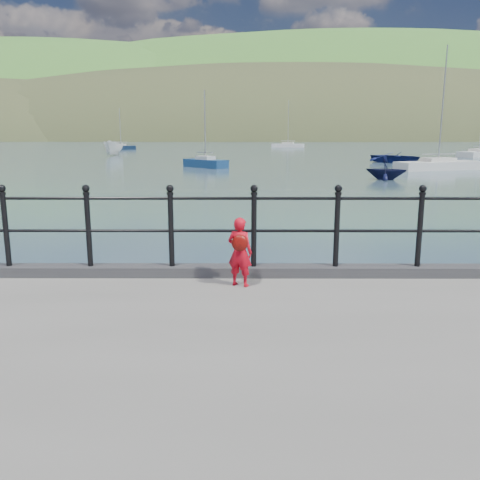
{
  "coord_description": "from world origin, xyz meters",
  "views": [
    {
      "loc": [
        0.43,
        -7.36,
        3.08
      ],
      "look_at": [
        0.4,
        -0.2,
        1.55
      ],
      "focal_mm": 38.0,
      "sensor_mm": 36.0,
      "label": 1
    }
  ],
  "objects_px": {
    "child": "(240,251)",
    "sailboat_left": "(121,148)",
    "sailboat_port": "(205,164)",
    "railing": "(212,221)",
    "sailboat_deep": "(288,146)",
    "sailboat_near": "(438,166)",
    "launch_navy": "(386,169)",
    "launch_blue": "(396,157)",
    "launch_white": "(114,148)",
    "sailboat_far": "(479,154)"
  },
  "relations": [
    {
      "from": "railing",
      "to": "sailboat_left",
      "type": "relative_size",
      "value": 2.49
    },
    {
      "from": "railing",
      "to": "launch_navy",
      "type": "relative_size",
      "value": 7.12
    },
    {
      "from": "railing",
      "to": "sailboat_port",
      "type": "bearing_deg",
      "value": 94.22
    },
    {
      "from": "railing",
      "to": "child",
      "type": "xyz_separation_m",
      "value": [
        0.4,
        -0.5,
        -0.34
      ]
    },
    {
      "from": "launch_white",
      "to": "sailboat_left",
      "type": "height_order",
      "value": "sailboat_left"
    },
    {
      "from": "launch_white",
      "to": "launch_navy",
      "type": "xyz_separation_m",
      "value": [
        26.22,
        -34.17,
        -0.32
      ]
    },
    {
      "from": "sailboat_left",
      "to": "sailboat_deep",
      "type": "distance_m",
      "value": 32.95
    },
    {
      "from": "sailboat_left",
      "to": "sailboat_far",
      "type": "xyz_separation_m",
      "value": [
        50.97,
        -25.03,
        0.0
      ]
    },
    {
      "from": "launch_blue",
      "to": "launch_white",
      "type": "distance_m",
      "value": 35.97
    },
    {
      "from": "launch_navy",
      "to": "sailboat_port",
      "type": "height_order",
      "value": "sailboat_port"
    },
    {
      "from": "sailboat_port",
      "to": "sailboat_deep",
      "type": "distance_m",
      "value": 59.22
    },
    {
      "from": "sailboat_port",
      "to": "sailboat_left",
      "type": "distance_m",
      "value": 48.37
    },
    {
      "from": "launch_blue",
      "to": "sailboat_far",
      "type": "distance_m",
      "value": 19.22
    },
    {
      "from": "sailboat_near",
      "to": "sailboat_far",
      "type": "distance_m",
      "value": 26.68
    },
    {
      "from": "child",
      "to": "sailboat_left",
      "type": "bearing_deg",
      "value": -52.74
    },
    {
      "from": "launch_white",
      "to": "launch_navy",
      "type": "relative_size",
      "value": 2.02
    },
    {
      "from": "launch_navy",
      "to": "sailboat_far",
      "type": "height_order",
      "value": "sailboat_far"
    },
    {
      "from": "sailboat_far",
      "to": "sailboat_deep",
      "type": "distance_m",
      "value": 43.28
    },
    {
      "from": "launch_navy",
      "to": "sailboat_port",
      "type": "bearing_deg",
      "value": 71.7
    },
    {
      "from": "child",
      "to": "sailboat_left",
      "type": "height_order",
      "value": "sailboat_left"
    },
    {
      "from": "launch_white",
      "to": "sailboat_deep",
      "type": "distance_m",
      "value": 43.87
    },
    {
      "from": "railing",
      "to": "launch_navy",
      "type": "bearing_deg",
      "value": 69.38
    },
    {
      "from": "sailboat_port",
      "to": "child",
      "type": "bearing_deg",
      "value": -40.19
    },
    {
      "from": "launch_navy",
      "to": "sailboat_far",
      "type": "xyz_separation_m",
      "value": [
        20.44,
        31.51,
        -0.33
      ]
    },
    {
      "from": "child",
      "to": "sailboat_near",
      "type": "height_order",
      "value": "sailboat_near"
    },
    {
      "from": "sailboat_far",
      "to": "sailboat_near",
      "type": "bearing_deg",
      "value": -163.67
    },
    {
      "from": "railing",
      "to": "sailboat_left",
      "type": "distance_m",
      "value": 85.23
    },
    {
      "from": "railing",
      "to": "sailboat_deep",
      "type": "distance_m",
      "value": 96.15
    },
    {
      "from": "sailboat_near",
      "to": "sailboat_far",
      "type": "relative_size",
      "value": 0.88
    },
    {
      "from": "railing",
      "to": "sailboat_near",
      "type": "relative_size",
      "value": 1.82
    },
    {
      "from": "launch_white",
      "to": "sailboat_far",
      "type": "height_order",
      "value": "sailboat_far"
    },
    {
      "from": "sailboat_near",
      "to": "railing",
      "type": "bearing_deg",
      "value": -135.37
    },
    {
      "from": "railing",
      "to": "launch_blue",
      "type": "relative_size",
      "value": 3.35
    },
    {
      "from": "launch_blue",
      "to": "sailboat_near",
      "type": "distance_m",
      "value": 9.96
    },
    {
      "from": "child",
      "to": "launch_white",
      "type": "bearing_deg",
      "value": -51.54
    },
    {
      "from": "launch_blue",
      "to": "launch_navy",
      "type": "height_order",
      "value": "launch_navy"
    },
    {
      "from": "launch_white",
      "to": "sailboat_near",
      "type": "bearing_deg",
      "value": -36.31
    },
    {
      "from": "sailboat_deep",
      "to": "sailboat_near",
      "type": "bearing_deg",
      "value": -66.93
    },
    {
      "from": "launch_white",
      "to": "sailboat_near",
      "type": "relative_size",
      "value": 0.52
    },
    {
      "from": "sailboat_far",
      "to": "sailboat_deep",
      "type": "height_order",
      "value": "sailboat_far"
    },
    {
      "from": "child",
      "to": "sailboat_deep",
      "type": "xyz_separation_m",
      "value": [
        9.18,
        96.16,
        -1.15
      ]
    },
    {
      "from": "railing",
      "to": "sailboat_deep",
      "type": "bearing_deg",
      "value": 84.28
    },
    {
      "from": "sailboat_port",
      "to": "launch_navy",
      "type": "bearing_deg",
      "value": 2.44
    },
    {
      "from": "sailboat_deep",
      "to": "launch_navy",
      "type": "bearing_deg",
      "value": -73.2
    },
    {
      "from": "sailboat_near",
      "to": "child",
      "type": "bearing_deg",
      "value": -134.53
    },
    {
      "from": "sailboat_near",
      "to": "sailboat_left",
      "type": "bearing_deg",
      "value": 107.84
    },
    {
      "from": "sailboat_port",
      "to": "sailboat_far",
      "type": "relative_size",
      "value": 0.6
    },
    {
      "from": "child",
      "to": "sailboat_near",
      "type": "xyz_separation_m",
      "value": [
        16.1,
        35.29,
        -1.15
      ]
    },
    {
      "from": "launch_white",
      "to": "sailboat_left",
      "type": "distance_m",
      "value": 22.79
    },
    {
      "from": "sailboat_deep",
      "to": "railing",
      "type": "bearing_deg",
      "value": -79.13
    }
  ]
}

